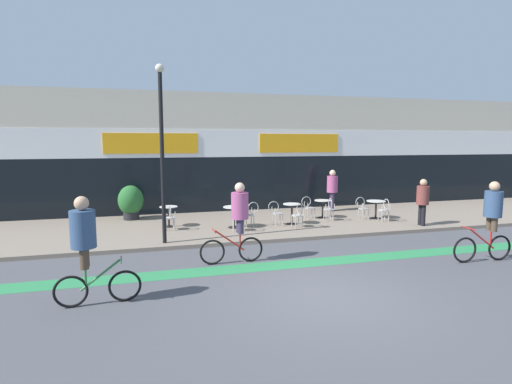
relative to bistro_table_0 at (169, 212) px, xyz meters
name	(u,v)px	position (x,y,z in m)	size (l,w,h in m)	color
ground_plane	(326,297)	(2.80, -7.28, -0.65)	(120.00, 120.00, 0.00)	#4C4C51
sidewalk_slab	(244,224)	(2.80, -0.03, -0.59)	(40.00, 5.50, 0.12)	gray
storefront_facade	(221,153)	(2.80, 4.69, 1.98)	(40.00, 4.06, 5.29)	beige
bike_lane_stripe	(289,264)	(2.80, -5.01, -0.65)	(36.00, 0.70, 0.01)	#2D844C
bistro_table_0	(169,212)	(0.00, 0.00, 0.00)	(0.64, 0.64, 0.75)	black
bistro_table_1	(234,213)	(2.25, -0.77, 0.02)	(0.77, 0.77, 0.77)	black
bistro_table_2	(292,210)	(4.46, -0.75, 0.02)	(0.66, 0.66, 0.78)	black
bistro_table_3	(323,205)	(6.10, 0.10, -0.01)	(0.66, 0.66, 0.73)	black
bistro_table_4	(376,206)	(8.10, -0.60, -0.01)	(0.75, 0.75, 0.72)	black
cafe_chair_0_near	(170,216)	(0.01, -0.63, -0.01)	(0.43, 0.59, 0.90)	#B7B2AD
cafe_chair_1_near	(238,217)	(2.24, -1.39, -0.01)	(0.44, 0.60, 0.90)	#B7B2AD
cafe_chair_1_side	(251,213)	(2.87, -0.76, -0.01)	(0.59, 0.43, 0.90)	#B7B2AD
cafe_chair_2_near	(298,213)	(4.47, -1.38, -0.01)	(0.45, 0.60, 0.90)	#B7B2AD
cafe_chair_2_side	(276,211)	(3.83, -0.75, -0.01)	(0.58, 0.41, 0.90)	#B7B2AD
cafe_chair_3_near	(329,208)	(6.09, -0.53, -0.01)	(0.45, 0.60, 0.90)	#B7B2AD
cafe_chair_3_side	(308,206)	(5.47, 0.10, -0.01)	(0.58, 0.41, 0.90)	#B7B2AD
cafe_chair_4_near	(385,208)	(8.09, -1.22, -0.01)	(0.42, 0.58, 0.90)	#B7B2AD
cafe_chair_4_side	(362,207)	(7.47, -0.60, -0.01)	(0.58, 0.42, 0.90)	#B7B2AD
planter_pot	(131,202)	(-1.37, 1.84, 0.18)	(0.98, 0.98, 1.36)	#232326
lamp_post	(162,142)	(-0.25, -2.32, 2.53)	(0.26, 0.26, 5.31)	black
cyclist_0	(86,240)	(-1.88, -6.45, 0.66)	(1.64, 0.53, 2.17)	black
cyclist_1	(491,215)	(8.06, -6.13, 0.61)	(1.76, 0.52, 2.15)	black
cyclist_2	(238,216)	(1.56, -4.48, 0.61)	(1.70, 0.48, 2.14)	black
pedestrian_near_end	(332,187)	(7.20, 1.52, 0.56)	(0.57, 0.57, 1.83)	#382D47
pedestrian_far_end	(423,198)	(9.01, -2.20, 0.49)	(0.45, 0.45, 1.72)	black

